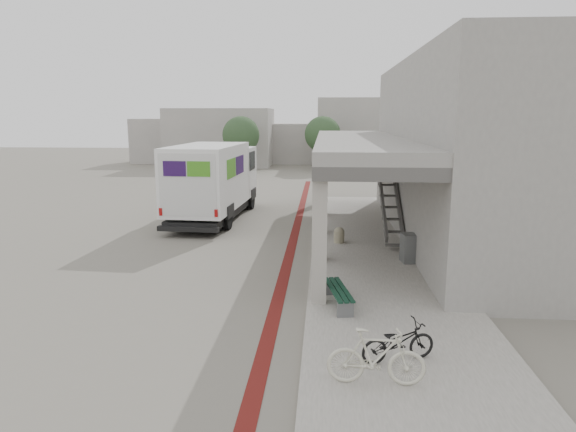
# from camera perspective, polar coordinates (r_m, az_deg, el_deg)

# --- Properties ---
(ground) EXTENTS (120.00, 120.00, 0.00)m
(ground) POSITION_cam_1_polar(r_m,az_deg,el_deg) (17.05, -3.54, -5.54)
(ground) COLOR slate
(ground) RESTS_ON ground
(bike_lane_stripe) EXTENTS (0.35, 40.00, 0.01)m
(bike_lane_stripe) POSITION_cam_1_polar(r_m,az_deg,el_deg) (18.87, 0.28, -3.85)
(bike_lane_stripe) COLOR #5C1512
(bike_lane_stripe) RESTS_ON ground
(sidewalk) EXTENTS (4.40, 28.00, 0.12)m
(sidewalk) POSITION_cam_1_polar(r_m,az_deg,el_deg) (16.98, 10.03, -5.54)
(sidewalk) COLOR gray
(sidewalk) RESTS_ON ground
(transit_building) EXTENTS (7.60, 17.00, 7.00)m
(transit_building) POSITION_cam_1_polar(r_m,az_deg,el_deg) (21.25, 16.76, 6.67)
(transit_building) COLOR gray
(transit_building) RESTS_ON ground
(distant_backdrop) EXTENTS (28.00, 10.00, 6.50)m
(distant_backdrop) POSITION_cam_1_polar(r_m,az_deg,el_deg) (52.36, -1.48, 8.77)
(distant_backdrop) COLOR #999690
(distant_backdrop) RESTS_ON ground
(tree_left) EXTENTS (3.20, 3.20, 4.80)m
(tree_left) POSITION_cam_1_polar(r_m,az_deg,el_deg) (44.80, -5.25, 8.94)
(tree_left) COLOR #38281C
(tree_left) RESTS_ON ground
(tree_mid) EXTENTS (3.20, 3.20, 4.80)m
(tree_mid) POSITION_cam_1_polar(r_m,az_deg,el_deg) (46.21, 3.87, 9.02)
(tree_mid) COLOR #38281C
(tree_mid) RESTS_ON ground
(tree_right) EXTENTS (3.20, 3.20, 4.80)m
(tree_right) POSITION_cam_1_polar(r_m,az_deg,el_deg) (45.88, 14.02, 8.71)
(tree_right) COLOR #38281C
(tree_right) RESTS_ON ground
(fedex_truck) EXTENTS (3.09, 8.51, 3.57)m
(fedex_truck) POSITION_cam_1_polar(r_m,az_deg,el_deg) (24.54, -8.23, 4.05)
(fedex_truck) COLOR black
(fedex_truck) RESTS_ON ground
(bench) EXTENTS (0.76, 1.94, 0.45)m
(bench) POSITION_cam_1_polar(r_m,az_deg,el_deg) (13.25, 5.62, -8.54)
(bench) COLOR slate
(bench) RESTS_ON sidewalk
(bollard_near) EXTENTS (0.37, 0.37, 0.55)m
(bollard_near) POSITION_cam_1_polar(r_m,az_deg,el_deg) (14.18, 3.48, -7.35)
(bollard_near) COLOR #9C9577
(bollard_near) RESTS_ON sidewalk
(bollard_far) EXTENTS (0.40, 0.40, 0.60)m
(bollard_far) POSITION_cam_1_polar(r_m,az_deg,el_deg) (19.58, 5.70, -2.09)
(bollard_far) COLOR gray
(bollard_far) RESTS_ON sidewalk
(utility_cabinet) EXTENTS (0.51, 0.63, 0.95)m
(utility_cabinet) POSITION_cam_1_polar(r_m,az_deg,el_deg) (17.35, 13.25, -3.48)
(utility_cabinet) COLOR slate
(utility_cabinet) RESTS_ON sidewalk
(bicycle_black) EXTENTS (1.64, 1.03, 0.81)m
(bicycle_black) POSITION_cam_1_polar(r_m,az_deg,el_deg) (10.58, 12.14, -13.50)
(bicycle_black) COLOR black
(bicycle_black) RESTS_ON sidewalk
(bicycle_cream) EXTENTS (1.79, 0.56, 1.06)m
(bicycle_cream) POSITION_cam_1_polar(r_m,az_deg,el_deg) (9.62, 9.79, -15.18)
(bicycle_cream) COLOR beige
(bicycle_cream) RESTS_ON sidewalk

